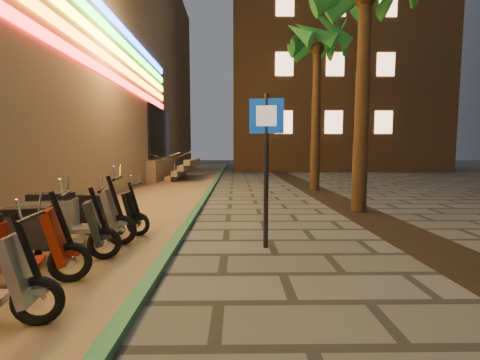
{
  "coord_description": "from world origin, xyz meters",
  "views": [
    {
      "loc": [
        0.19,
        -1.75,
        1.67
      ],
      "look_at": [
        0.26,
        3.57,
        1.2
      ],
      "focal_mm": 24.0,
      "sensor_mm": 36.0,
      "label": 1
    }
  ],
  "objects_px": {
    "pedestrian_sign": "(266,149)",
    "scooter_9": "(102,212)",
    "scooter_7": "(47,232)",
    "scooter_8": "(69,217)"
  },
  "relations": [
    {
      "from": "pedestrian_sign",
      "to": "scooter_8",
      "type": "relative_size",
      "value": 1.47
    },
    {
      "from": "scooter_7",
      "to": "pedestrian_sign",
      "type": "bearing_deg",
      "value": -2.94
    },
    {
      "from": "scooter_7",
      "to": "scooter_8",
      "type": "xyz_separation_m",
      "value": [
        -0.12,
        0.86,
        0.05
      ]
    },
    {
      "from": "pedestrian_sign",
      "to": "scooter_9",
      "type": "bearing_deg",
      "value": 173.53
    },
    {
      "from": "pedestrian_sign",
      "to": "scooter_9",
      "type": "height_order",
      "value": "pedestrian_sign"
    },
    {
      "from": "scooter_8",
      "to": "scooter_9",
      "type": "distance_m",
      "value": 0.86
    },
    {
      "from": "scooter_8",
      "to": "scooter_9",
      "type": "relative_size",
      "value": 1.17
    },
    {
      "from": "scooter_9",
      "to": "scooter_7",
      "type": "bearing_deg",
      "value": -89.08
    },
    {
      "from": "scooter_7",
      "to": "scooter_9",
      "type": "height_order",
      "value": "scooter_7"
    },
    {
      "from": "pedestrian_sign",
      "to": "scooter_7",
      "type": "height_order",
      "value": "pedestrian_sign"
    }
  ]
}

